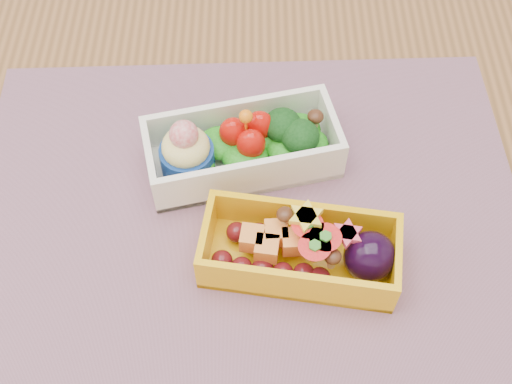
{
  "coord_description": "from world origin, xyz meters",
  "views": [
    {
      "loc": [
        0.01,
        -0.32,
        1.31
      ],
      "look_at": [
        0.02,
        0.03,
        0.79
      ],
      "focal_mm": 46.2,
      "sensor_mm": 36.0,
      "label": 1
    }
  ],
  "objects_px": {
    "placemat": "(248,218)",
    "bento_yellow": "(304,250)",
    "table": "(242,282)",
    "bento_white": "(242,147)"
  },
  "relations": [
    {
      "from": "table",
      "to": "bento_yellow",
      "type": "height_order",
      "value": "bento_yellow"
    },
    {
      "from": "bento_white",
      "to": "table",
      "type": "bearing_deg",
      "value": -103.41
    },
    {
      "from": "table",
      "to": "placemat",
      "type": "relative_size",
      "value": 2.19
    },
    {
      "from": "placemat",
      "to": "bento_yellow",
      "type": "distance_m",
      "value": 0.08
    },
    {
      "from": "table",
      "to": "placemat",
      "type": "distance_m",
      "value": 0.1
    },
    {
      "from": "table",
      "to": "bento_white",
      "type": "bearing_deg",
      "value": 89.65
    },
    {
      "from": "table",
      "to": "bento_yellow",
      "type": "bearing_deg",
      "value": -26.8
    },
    {
      "from": "placemat",
      "to": "bento_yellow",
      "type": "relative_size",
      "value": 2.89
    },
    {
      "from": "placemat",
      "to": "bento_yellow",
      "type": "xyz_separation_m",
      "value": [
        0.05,
        -0.05,
        0.03
      ]
    },
    {
      "from": "table",
      "to": "bento_yellow",
      "type": "distance_m",
      "value": 0.14
    }
  ]
}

